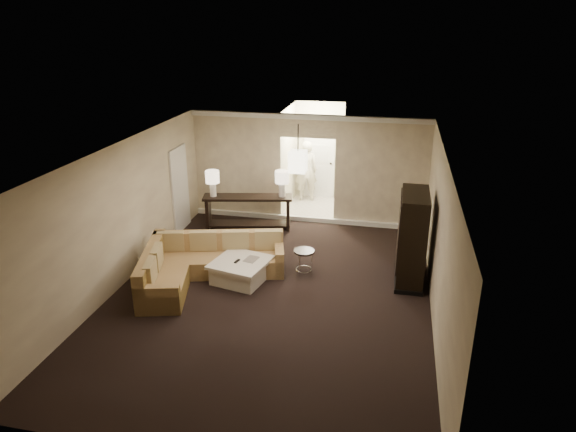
% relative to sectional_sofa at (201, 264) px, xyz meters
% --- Properties ---
extents(ground, '(8.00, 8.00, 0.00)m').
position_rel_sectional_sofa_xyz_m(ground, '(1.54, -0.38, -0.33)').
color(ground, black).
rests_on(ground, ground).
extents(wall_back, '(6.00, 0.04, 2.80)m').
position_rel_sectional_sofa_xyz_m(wall_back, '(1.54, 3.62, 1.07)').
color(wall_back, beige).
rests_on(wall_back, ground).
extents(wall_front, '(6.00, 0.04, 2.80)m').
position_rel_sectional_sofa_xyz_m(wall_front, '(1.54, -4.38, 1.07)').
color(wall_front, beige).
rests_on(wall_front, ground).
extents(wall_left, '(0.04, 8.00, 2.80)m').
position_rel_sectional_sofa_xyz_m(wall_left, '(-1.46, -0.38, 1.07)').
color(wall_left, beige).
rests_on(wall_left, ground).
extents(wall_right, '(0.04, 8.00, 2.80)m').
position_rel_sectional_sofa_xyz_m(wall_right, '(4.54, -0.38, 1.07)').
color(wall_right, beige).
rests_on(wall_right, ground).
extents(ceiling, '(6.00, 8.00, 0.02)m').
position_rel_sectional_sofa_xyz_m(ceiling, '(1.54, -0.38, 2.47)').
color(ceiling, white).
rests_on(ceiling, wall_back).
extents(crown_molding, '(6.00, 0.10, 0.12)m').
position_rel_sectional_sofa_xyz_m(crown_molding, '(1.54, 3.57, 2.40)').
color(crown_molding, white).
rests_on(crown_molding, wall_back).
extents(baseboard, '(6.00, 0.10, 0.12)m').
position_rel_sectional_sofa_xyz_m(baseboard, '(1.54, 3.57, -0.27)').
color(baseboard, white).
rests_on(baseboard, ground).
extents(side_door, '(0.05, 0.90, 2.10)m').
position_rel_sectional_sofa_xyz_m(side_door, '(-1.43, 2.42, 0.72)').
color(side_door, white).
rests_on(side_door, ground).
extents(foyer, '(1.44, 2.02, 2.80)m').
position_rel_sectional_sofa_xyz_m(foyer, '(1.54, 4.97, 0.97)').
color(foyer, beige).
rests_on(foyer, ground).
extents(sectional_sofa, '(2.87, 2.70, 0.82)m').
position_rel_sectional_sofa_xyz_m(sectional_sofa, '(0.00, 0.00, 0.00)').
color(sectional_sofa, brown).
rests_on(sectional_sofa, ground).
extents(coffee_table, '(1.26, 1.26, 0.44)m').
position_rel_sectional_sofa_xyz_m(coffee_table, '(0.80, 0.14, -0.11)').
color(coffee_table, white).
rests_on(coffee_table, ground).
extents(console_table, '(2.26, 0.93, 0.85)m').
position_rel_sectional_sofa_xyz_m(console_table, '(0.18, 2.81, 0.18)').
color(console_table, black).
rests_on(console_table, ground).
extents(armoire, '(0.55, 1.29, 1.86)m').
position_rel_sectional_sofa_xyz_m(armoire, '(4.13, 0.84, 0.57)').
color(armoire, black).
rests_on(armoire, ground).
extents(drink_table, '(0.42, 0.42, 0.53)m').
position_rel_sectional_sofa_xyz_m(drink_table, '(2.00, 0.67, 0.05)').
color(drink_table, black).
rests_on(drink_table, ground).
extents(table_lamp_left, '(0.34, 0.34, 0.65)m').
position_rel_sectional_sofa_xyz_m(table_lamp_left, '(-0.65, 2.64, 0.96)').
color(table_lamp_left, white).
rests_on(table_lamp_left, console_table).
extents(table_lamp_right, '(0.34, 0.34, 0.65)m').
position_rel_sectional_sofa_xyz_m(table_lamp_right, '(1.02, 2.98, 0.96)').
color(table_lamp_right, white).
rests_on(table_lamp_right, console_table).
extents(pendant_light, '(0.38, 0.38, 1.09)m').
position_rel_sectional_sofa_xyz_m(pendant_light, '(1.54, 2.32, 1.63)').
color(pendant_light, black).
rests_on(pendant_light, ceiling).
extents(person, '(0.80, 0.63, 1.95)m').
position_rel_sectional_sofa_xyz_m(person, '(1.23, 5.22, 0.65)').
color(person, beige).
rests_on(person, ground).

